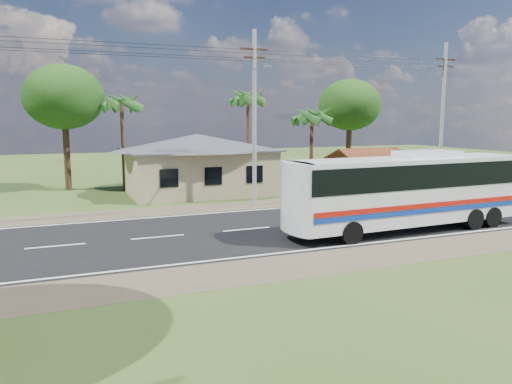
% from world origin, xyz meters
% --- Properties ---
extents(ground, '(120.00, 120.00, 0.00)m').
position_xyz_m(ground, '(0.00, 0.00, 0.00)').
color(ground, '#304619').
rests_on(ground, ground).
extents(road, '(120.00, 16.00, 0.03)m').
position_xyz_m(road, '(0.00, 0.00, 0.01)').
color(road, black).
rests_on(road, ground).
extents(house, '(12.40, 10.00, 5.00)m').
position_xyz_m(house, '(1.00, 13.00, 2.64)').
color(house, tan).
rests_on(house, ground).
extents(waiting_shed, '(5.20, 4.48, 3.35)m').
position_xyz_m(waiting_shed, '(13.00, 8.50, 2.73)').
color(waiting_shed, '#3C2715').
rests_on(waiting_shed, ground).
extents(concrete_barrier, '(7.00, 0.30, 0.90)m').
position_xyz_m(concrete_barrier, '(12.00, 5.60, 0.45)').
color(concrete_barrier, '#9E9E99').
rests_on(concrete_barrier, ground).
extents(utility_poles, '(32.80, 2.22, 11.00)m').
position_xyz_m(utility_poles, '(2.67, 6.49, 5.77)').
color(utility_poles, '#9E9E99').
rests_on(utility_poles, ground).
extents(palm_near, '(2.80, 2.80, 6.70)m').
position_xyz_m(palm_near, '(9.50, 11.00, 5.71)').
color(palm_near, '#47301E').
rests_on(palm_near, ground).
extents(palm_mid, '(2.80, 2.80, 8.20)m').
position_xyz_m(palm_mid, '(6.00, 15.50, 7.16)').
color(palm_mid, '#47301E').
rests_on(palm_mid, ground).
extents(palm_far, '(2.80, 2.80, 7.70)m').
position_xyz_m(palm_far, '(-4.00, 16.00, 6.68)').
color(palm_far, '#47301E').
rests_on(palm_far, ground).
extents(tree_behind_house, '(6.00, 6.00, 9.61)m').
position_xyz_m(tree_behind_house, '(-8.00, 18.00, 7.12)').
color(tree_behind_house, '#47301E').
rests_on(tree_behind_house, ground).
extents(tree_behind_shed, '(5.60, 5.60, 9.02)m').
position_xyz_m(tree_behind_shed, '(16.00, 16.00, 6.68)').
color(tree_behind_shed, '#47301E').
rests_on(tree_behind_shed, ground).
extents(coach_bus, '(12.88, 3.21, 3.97)m').
position_xyz_m(coach_bus, '(7.48, -3.12, 2.27)').
color(coach_bus, white).
rests_on(coach_bus, ground).
extents(motorcycle, '(2.00, 0.92, 1.01)m').
position_xyz_m(motorcycle, '(7.30, 5.73, 0.51)').
color(motorcycle, black).
rests_on(motorcycle, ground).
extents(person, '(0.66, 0.52, 1.60)m').
position_xyz_m(person, '(10.95, 4.56, 0.80)').
color(person, '#1B2698').
rests_on(person, ground).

